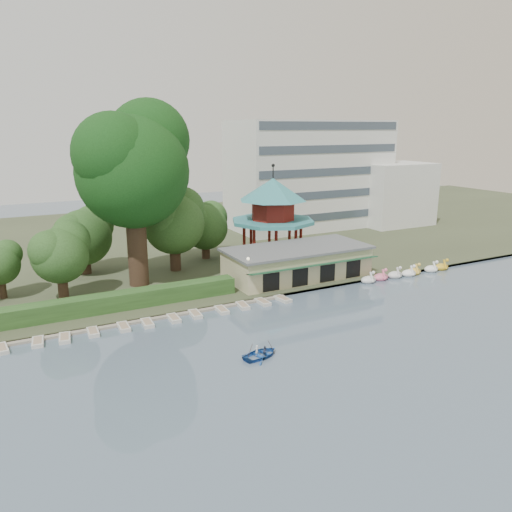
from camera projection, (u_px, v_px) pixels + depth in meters
ground_plane at (334, 365)px, 41.47m from camera, size 220.00×220.00×0.00m
shore at (155, 240)px, 86.11m from camera, size 220.00×70.00×0.40m
embankment at (243, 301)px, 56.30m from camera, size 220.00×0.60×0.30m
dock at (138, 320)px, 50.88m from camera, size 34.00×1.60×0.24m
boathouse at (297, 262)px, 64.21m from camera, size 18.60×9.39×3.90m
pavilion at (273, 210)px, 72.43m from camera, size 12.40×12.40×13.50m
office_building at (324, 178)px, 95.67m from camera, size 38.00×18.00×20.00m
hedge at (101, 304)px, 52.09m from camera, size 30.00×2.00×1.80m
lamp_post at (248, 268)px, 57.63m from camera, size 0.36×0.36×4.28m
big_tree at (133, 162)px, 57.96m from camera, size 14.50×13.52×22.21m
small_trees at (123, 232)px, 63.52m from camera, size 39.33×16.89×11.09m
swan_boats at (407, 273)px, 66.22m from camera, size 15.08×2.12×1.92m
moored_rowboats at (148, 323)px, 49.99m from camera, size 32.34×2.64×0.36m
rowboat_with_passengers at (261, 351)px, 42.83m from camera, size 5.53×4.52×2.01m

